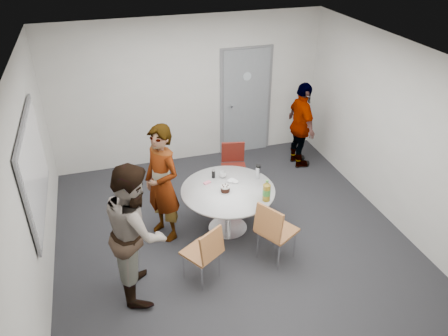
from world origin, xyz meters
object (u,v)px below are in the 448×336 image
object	(u,v)px
door	(246,102)
person_right	(301,126)
chair_near_left	(206,250)
chair_near_right	(273,228)
table	(230,195)
whiteboard	(34,168)
person_left	(137,231)
person_main	(162,184)
chair_far	(233,162)

from	to	relation	value
door	person_right	bearing A→B (deg)	-47.77
chair_near_left	chair_near_right	xyz separation A→B (m)	(0.95, 0.10, 0.06)
table	chair_near_right	world-z (taller)	table
chair_near_right	whiteboard	bearing A→B (deg)	-138.04
door	table	distance (m)	2.62
chair_near_right	person_left	world-z (taller)	person_left
person_right	person_main	bearing A→B (deg)	116.89
person_main	chair_near_left	bearing A→B (deg)	-12.34
table	whiteboard	bearing A→B (deg)	178.21
whiteboard	door	bearing A→B (deg)	32.66
whiteboard	person_right	size ratio (longest dim) A/B	1.18
chair_far	person_main	distance (m)	1.66
person_main	person_left	distance (m)	1.07
table	chair_near_left	bearing A→B (deg)	-123.30
chair_near_left	person_left	xyz separation A→B (m)	(-0.80, 0.14, 0.39)
table	chair_near_right	bearing A→B (deg)	-68.69
whiteboard	chair_far	bearing A→B (deg)	18.69
door	person_right	size ratio (longest dim) A/B	1.31
table	person_main	size ratio (longest dim) A/B	0.77
chair_near_left	person_main	xyz separation A→B (m)	(-0.33, 1.10, 0.37)
chair_near_left	person_main	size ratio (longest dim) A/B	0.48
whiteboard	chair_near_right	size ratio (longest dim) A/B	2.04
table	person_left	distance (m)	1.66
chair_near_right	person_main	distance (m)	1.66
door	chair_near_left	bearing A→B (deg)	-116.84
door	chair_far	xyz separation A→B (m)	(-0.66, -1.30, -0.51)
chair_far	person_right	bearing A→B (deg)	-150.85
door	chair_near_left	xyz separation A→B (m)	(-1.67, -3.31, -0.51)
whiteboard	person_left	xyz separation A→B (m)	(1.08, -0.88, -0.55)
door	chair_near_left	distance (m)	3.74
door	person_left	bearing A→B (deg)	-128.05
table	chair_near_right	xyz separation A→B (m)	(0.33, -0.84, -0.04)
person_left	person_right	xyz separation A→B (m)	(3.26, 2.31, -0.10)
person_main	person_right	bearing A→B (deg)	86.74
chair_far	person_left	size ratio (longest dim) A/B	0.47
person_main	chair_far	bearing A→B (deg)	94.81
chair_near_right	chair_far	distance (m)	1.91
door	person_left	world-z (taller)	door
chair_near_left	person_right	bearing A→B (deg)	12.49
chair_near_left	whiteboard	bearing A→B (deg)	119.07
person_main	person_left	xyz separation A→B (m)	(-0.47, -0.96, 0.02)
chair_near_left	person_right	xyz separation A→B (m)	(2.45, 2.45, 0.29)
chair_near_right	person_main	size ratio (longest dim) A/B	0.53
table	person_left	world-z (taller)	person_left
table	person_right	bearing A→B (deg)	39.36
door	chair_far	size ratio (longest dim) A/B	2.49
whiteboard	person_main	distance (m)	1.66
chair_far	person_left	xyz separation A→B (m)	(-1.82, -1.86, 0.39)
whiteboard	person_left	size ratio (longest dim) A/B	1.05
door	chair_near_right	xyz separation A→B (m)	(-0.72, -3.20, -0.45)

